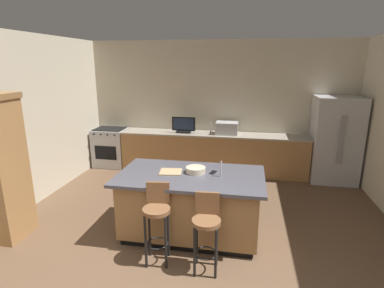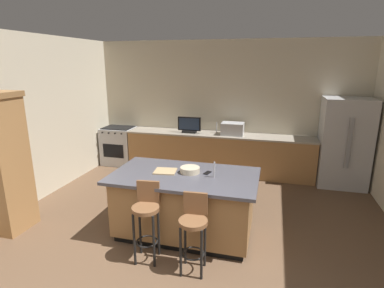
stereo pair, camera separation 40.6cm
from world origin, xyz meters
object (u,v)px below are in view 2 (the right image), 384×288
object	(u,v)px
microwave	(233,129)
fruit_bowl	(190,170)
tv_remote	(190,169)
refrigerator	(344,143)
cabinet_tower	(1,161)
cutting_board	(165,171)
kitchen_island	(185,204)
tv_monitor	(189,126)
cell_phone	(207,173)
range_oven	(119,146)
bar_stool_right	(194,227)
bar_stool_left	(147,214)

from	to	relation	value
microwave	fruit_bowl	bearing A→B (deg)	-95.58
tv_remote	refrigerator	bearing A→B (deg)	17.18
cabinet_tower	cutting_board	xyz separation A→B (m)	(2.31, 0.55, -0.14)
kitchen_island	cutting_board	distance (m)	0.55
kitchen_island	fruit_bowl	world-z (taller)	fruit_bowl
tv_monitor	cell_phone	xyz separation A→B (m)	(0.96, -2.51, -0.14)
refrigerator	tv_monitor	distance (m)	3.22
range_oven	cell_phone	xyz separation A→B (m)	(2.77, -2.56, 0.47)
tv_monitor	bar_stool_right	xyz separation A→B (m)	(0.99, -3.39, -0.49)
cutting_board	cell_phone	bearing A→B (deg)	9.63
fruit_bowl	cell_phone	bearing A→B (deg)	10.64
bar_stool_left	refrigerator	bearing A→B (deg)	41.89
kitchen_island	refrigerator	bearing A→B (deg)	45.70
range_oven	fruit_bowl	bearing A→B (deg)	-45.87
cabinet_tower	bar_stool_right	distance (m)	2.99
cabinet_tower	cutting_board	distance (m)	2.38
fruit_bowl	cell_phone	distance (m)	0.25
tv_monitor	tv_remote	size ratio (longest dim) A/B	3.09
tv_monitor	fruit_bowl	bearing A→B (deg)	-74.37
kitchen_island	bar_stool_left	xyz separation A→B (m)	(-0.29, -0.69, 0.14)
kitchen_island	cabinet_tower	size ratio (longest dim) A/B	0.99
tv_monitor	cutting_board	size ratio (longest dim) A/B	1.71
cell_phone	cutting_board	size ratio (longest dim) A/B	0.49
refrigerator	fruit_bowl	xyz separation A→B (m)	(-2.50, -2.53, 0.07)
tv_monitor	fruit_bowl	world-z (taller)	tv_monitor
refrigerator	range_oven	distance (m)	5.04
cutting_board	kitchen_island	bearing A→B (deg)	-6.20
tv_remote	bar_stool_right	bearing A→B (deg)	-98.81
kitchen_island	cutting_board	size ratio (longest dim) A/B	6.66
kitchen_island	fruit_bowl	distance (m)	0.50
refrigerator	cell_phone	bearing A→B (deg)	-132.22
kitchen_island	bar_stool_right	bearing A→B (deg)	-66.27
microwave	tv_monitor	world-z (taller)	tv_monitor
tv_monitor	cutting_board	world-z (taller)	tv_monitor
refrigerator	bar_stool_right	xyz separation A→B (m)	(-2.23, -3.38, -0.32)
cell_phone	tv_remote	world-z (taller)	tv_remote
microwave	cutting_board	size ratio (longest dim) A/B	1.56
cabinet_tower	tv_monitor	bearing A→B (deg)	58.34
bar_stool_right	tv_remote	xyz separation A→B (m)	(-0.31, 0.97, 0.36)
tv_monitor	cell_phone	world-z (taller)	tv_monitor
refrigerator	cutting_board	distance (m)	3.85
range_oven	tv_remote	world-z (taller)	tv_remote
cutting_board	bar_stool_left	bearing A→B (deg)	-89.65
bar_stool_left	tv_remote	world-z (taller)	bar_stool_left
microwave	cell_phone	world-z (taller)	microwave
cabinet_tower	tv_remote	bearing A→B (deg)	15.79
tv_remote	cabinet_tower	bearing A→B (deg)	169.52
kitchen_island	tv_remote	world-z (taller)	tv_remote
range_oven	bar_stool_right	size ratio (longest dim) A/B	0.96
microwave	fruit_bowl	world-z (taller)	microwave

